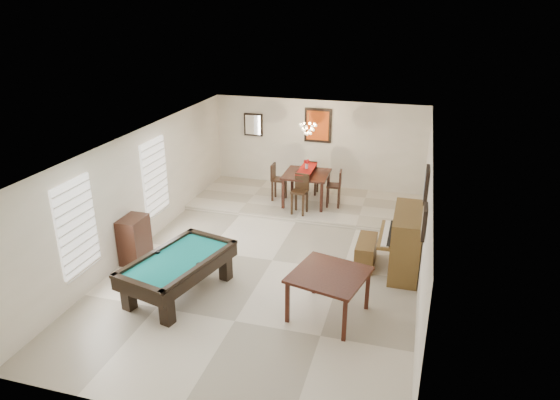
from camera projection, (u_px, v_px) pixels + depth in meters
The scene contains 25 objects.
ground_plane at pixel (272, 261), 10.59m from camera, with size 6.00×9.00×0.02m, color beige.
wall_back at pixel (318, 146), 14.13m from camera, with size 6.00×0.04×2.60m, color silver.
wall_front at pixel (166, 338), 6.09m from camera, with size 6.00×0.04×2.60m, color silver.
wall_left at pixel (140, 189), 10.87m from camera, with size 0.04×9.00×2.60m, color silver.
wall_right at pixel (425, 220), 9.35m from camera, with size 0.04×9.00×2.60m, color silver.
ceiling at pixel (272, 141), 9.62m from camera, with size 6.00×9.00×0.04m, color white.
dining_step at pixel (307, 202), 13.47m from camera, with size 6.00×2.50×0.12m, color beige.
window_left_front at pixel (76, 226), 8.86m from camera, with size 0.06×1.00×1.70m, color white.
window_left_rear at pixel (155, 177), 11.36m from camera, with size 0.06×1.00×1.70m, color white.
pool_table at pixel (179, 276), 9.28m from camera, with size 1.17×2.15×0.72m, color black, non-canonical shape.
square_table at pixel (328, 294), 8.60m from camera, with size 1.20×1.20×0.83m, color black, non-canonical shape.
upright_piano at pixel (398, 241), 10.02m from camera, with size 0.86×1.54×1.28m, color brown, non-canonical shape.
piano_bench at pixel (366, 252), 10.36m from camera, with size 0.38×0.97×0.54m, color brown.
apothecary_chest at pixel (135, 240), 10.40m from camera, with size 0.44×0.66×0.99m, color black.
dining_table at pixel (306, 186), 13.10m from camera, with size 1.15×1.15×0.95m, color black, non-canonical shape.
flower_vase at pixel (307, 164), 12.88m from camera, with size 0.16×0.16×0.27m, color #B10F11, non-canonical shape.
dining_chair_south at pixel (300, 195), 12.46m from camera, with size 0.37×0.37×1.00m, color black, non-canonical shape.
dining_chair_north at pixel (311, 176), 13.77m from camera, with size 0.36×0.36×0.98m, color black, non-canonical shape.
dining_chair_west at pixel (279, 182), 13.32m from camera, with size 0.37×0.37×0.99m, color black, non-canonical shape.
dining_chair_east at pixel (334, 188), 12.91m from camera, with size 0.36×0.36×0.98m, color black, non-canonical shape.
chandelier at pixel (308, 125), 12.63m from camera, with size 0.44×0.44×0.60m, color #FFE5B2, non-canonical shape.
back_painting at pixel (318, 125), 13.87m from camera, with size 0.75×0.06×0.95m, color #D84C14.
back_mirror at pixel (253, 125), 14.39m from camera, with size 0.55×0.06×0.65m, color white.
right_picture_upper at pixel (426, 185), 9.40m from camera, with size 0.06×0.55×0.65m, color slate.
right_picture_lower at pixel (424, 222), 8.31m from camera, with size 0.06×0.45×0.55m, color gray.
Camera 1 is at (2.71, -8.95, 5.13)m, focal length 32.00 mm.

